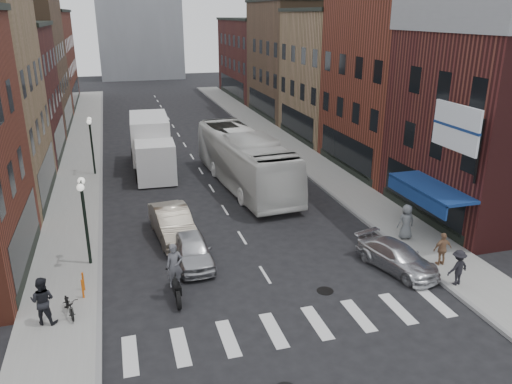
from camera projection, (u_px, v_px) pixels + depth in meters
ground at (272, 286)px, 21.09m from camera, size 160.00×160.00×0.00m
sidewalk_left at (81, 161)px, 38.73m from camera, size 3.00×74.00×0.15m
sidewalk_right at (288, 145)px, 43.18m from camera, size 3.00×74.00×0.15m
curb_left at (101, 160)px, 39.15m from camera, size 0.20×74.00×0.16m
curb_right at (271, 148)px, 42.81m from camera, size 0.20×74.00×0.16m
crosswalk_stripes at (297, 326)px, 18.38m from camera, size 12.00×2.20×0.01m
bldg_left_far_a at (5, 61)px, 46.57m from camera, size 10.30×12.20×13.30m
bldg_left_far_b at (28, 59)px, 59.56m from camera, size 10.30×16.20×11.30m
bldg_right_corner at (511, 106)px, 27.00m from camera, size 10.30×9.20×12.30m
bldg_right_mid_a at (414, 69)px, 35.25m from camera, size 10.30×10.20×14.30m
bldg_right_mid_b at (350, 75)px, 44.79m from camera, size 10.30×10.20×11.30m
bldg_right_far_a at (305, 59)px, 54.57m from camera, size 10.30×12.20×12.30m
bldg_right_far_b at (267, 58)px, 67.56m from camera, size 10.30×16.20×10.30m
awning_blue at (428, 189)px, 24.79m from camera, size 1.80×5.00×0.78m
billboard_sign at (457, 129)px, 21.71m from camera, size 1.52×3.00×3.70m
streetlamp_near at (84, 207)px, 21.79m from camera, size 0.32×1.22×4.11m
streetlamp_far at (91, 135)px, 34.45m from camera, size 0.32×1.22×4.11m
bike_rack at (83, 285)px, 20.10m from camera, size 0.08×0.68×0.80m
box_truck at (152, 146)px, 35.97m from camera, size 2.91×8.80×3.79m
motorcycle_rider at (175, 274)px, 19.80m from camera, size 0.68×2.37×2.41m
transit_bus at (245, 159)px, 32.82m from camera, size 4.01×13.09×3.59m
sedan_left_near at (192, 249)px, 22.82m from camera, size 1.68×4.04×1.37m
sedan_left_far at (173, 223)px, 25.36m from camera, size 2.14×4.99×1.60m
curb_car at (397, 257)px, 22.28m from camera, size 2.77×4.47×1.21m
parked_bicycle at (69, 305)px, 18.71m from camera, size 0.91×1.63×0.81m
ped_left_solo at (43, 301)px, 18.04m from camera, size 1.01×0.77×1.85m
ped_right_a at (458, 267)px, 20.70m from camera, size 1.07×0.66×1.55m
ped_right_b at (442, 249)px, 22.32m from camera, size 0.91×0.46×1.55m
ped_right_c at (406, 222)px, 24.92m from camera, size 0.90×0.61×1.80m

